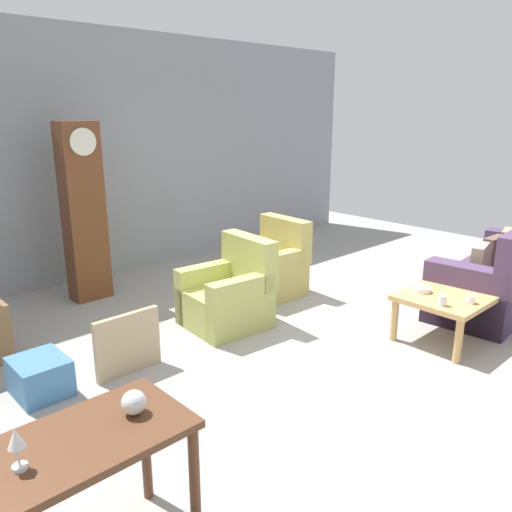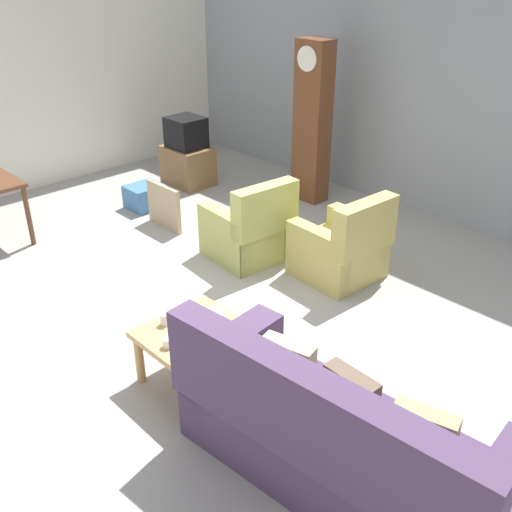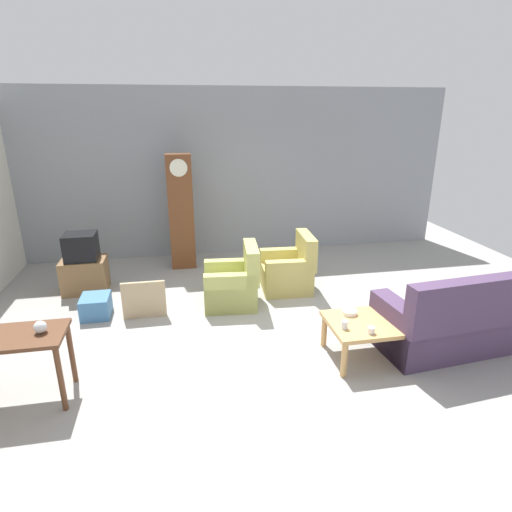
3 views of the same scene
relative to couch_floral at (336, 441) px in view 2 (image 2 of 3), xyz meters
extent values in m
plane|color=#999691|center=(-2.12, 0.66, -0.36)|extent=(10.40, 10.40, 0.00)
cube|color=gray|center=(-2.12, 4.26, 1.24)|extent=(8.40, 0.16, 3.20)
cube|color=silver|center=(-6.32, 1.06, 1.08)|extent=(0.12, 6.40, 2.88)
cube|color=#4C3856|center=(-0.01, 0.07, -0.14)|extent=(2.17, 1.02, 0.44)
cube|color=#4C3856|center=(0.03, -0.29, 0.38)|extent=(2.11, 0.39, 0.60)
cube|color=#4C3856|center=(-0.93, -0.02, -0.02)|extent=(0.31, 0.86, 0.68)
cube|color=#9E8966|center=(0.47, 0.16, 0.26)|extent=(0.38, 0.21, 0.36)
cube|color=brown|center=(-0.01, 0.12, 0.26)|extent=(0.36, 0.14, 0.36)
cube|color=#C6B284|center=(-0.49, 0.07, 0.26)|extent=(0.38, 0.20, 0.36)
cube|color=tan|center=(-2.67, 1.73, -0.16)|extent=(0.83, 0.83, 0.40)
cube|color=tan|center=(-2.35, 1.70, 0.30)|extent=(0.25, 0.77, 0.52)
cube|color=tan|center=(-2.65, 2.03, -0.06)|extent=(0.77, 0.23, 0.60)
cube|color=tan|center=(-2.70, 1.43, -0.06)|extent=(0.77, 0.23, 0.60)
cube|color=tan|center=(-1.71, 2.11, -0.16)|extent=(0.80, 0.80, 0.40)
cube|color=tan|center=(-1.39, 2.09, 0.30)|extent=(0.23, 0.77, 0.52)
cube|color=tan|center=(-1.69, 2.41, -0.06)|extent=(0.77, 0.21, 0.60)
cube|color=tan|center=(-1.73, 1.81, -0.06)|extent=(0.77, 0.21, 0.60)
cube|color=tan|center=(-1.26, 0.00, 0.09)|extent=(0.96, 0.76, 0.05)
cylinder|color=tan|center=(-1.69, -0.32, -0.15)|extent=(0.07, 0.07, 0.42)
cylinder|color=tan|center=(-0.84, -0.32, -0.15)|extent=(0.07, 0.07, 0.42)
cylinder|color=tan|center=(-1.69, 0.33, -0.15)|extent=(0.07, 0.07, 0.42)
cylinder|color=tan|center=(-0.84, 0.33, -0.15)|extent=(0.07, 0.07, 0.42)
cylinder|color=#56331E|center=(-4.58, 0.14, 0.00)|extent=(0.06, 0.06, 0.70)
cube|color=brown|center=(-3.31, 3.49, 0.68)|extent=(0.44, 0.28, 2.07)
cylinder|color=silver|center=(-3.31, 3.33, 1.49)|extent=(0.30, 0.02, 0.30)
cube|color=brown|center=(-4.90, 2.65, -0.08)|extent=(0.68, 0.52, 0.55)
cube|color=black|center=(-4.90, 2.65, 0.40)|extent=(0.48, 0.44, 0.42)
cube|color=tan|center=(-3.92, 1.52, -0.08)|extent=(0.60, 0.05, 0.54)
cube|color=teal|center=(-4.60, 1.70, -0.20)|extent=(0.39, 0.45, 0.30)
cylinder|color=white|center=(-1.37, -0.26, 0.15)|extent=(0.08, 0.08, 0.07)
cylinder|color=silver|center=(-1.62, -0.10, 0.16)|extent=(0.07, 0.07, 0.10)
cylinder|color=white|center=(-1.42, 0.21, 0.14)|extent=(0.18, 0.18, 0.05)
camera|label=1|loc=(-5.82, -2.10, 1.83)|focal=35.69mm
camera|label=2|loc=(1.58, -2.19, 2.68)|focal=41.18mm
camera|label=3|loc=(-3.38, -4.05, 2.45)|focal=29.60mm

